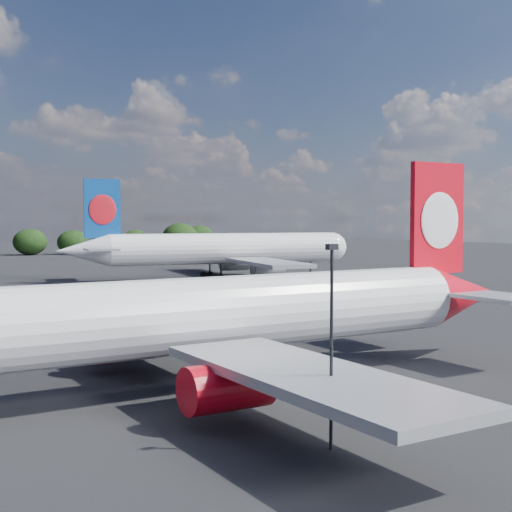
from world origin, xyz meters
TOP-DOWN VIEW (x-y plane):
  - qantas_airliner at (11.94, 7.28)m, footprint 45.95×43.64m
  - china_southern_airliner at (50.50, 77.23)m, footprint 52.81×50.50m
  - apron_lamp_post at (8.23, -6.21)m, footprint 0.55×0.30m

SIDE VIEW (x-z plane):
  - qantas_airliner at x=11.94m, z-range -2.94..12.08m
  - china_southern_airliner at x=50.50m, z-range -3.39..13.95m
  - apron_lamp_post at x=8.23m, z-range 0.63..10.21m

